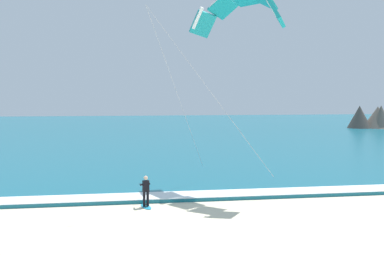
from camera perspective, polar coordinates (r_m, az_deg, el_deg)
name	(u,v)px	position (r m, az deg, el deg)	size (l,w,h in m)	color
sea	(154,129)	(86.03, -4.59, -0.10)	(200.00, 120.00, 0.20)	#146075
surf_foam	(238,193)	(28.06, 5.61, -7.87)	(200.00, 1.98, 0.04)	white
surfboard	(146,207)	(25.50, -5.62, -9.50)	(0.70, 1.46, 0.09)	#239EC6
kitesurfer	(146,190)	(25.32, -5.65, -7.48)	(0.59, 0.58, 1.69)	black
kite_primary	(240,8)	(30.37, 5.84, 14.36)	(8.21, 6.62, 11.41)	teal
headland_right	(375,118)	(92.29, 21.35, 1.10)	(8.49, 6.01, 4.40)	#47423D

